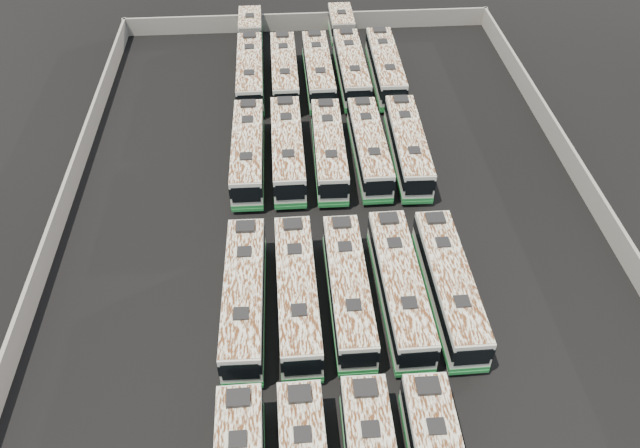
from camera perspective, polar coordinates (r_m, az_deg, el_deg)
The scene contains 17 objects.
ground at distance 51.66m, azimuth 1.09°, elevation -0.31°, with size 140.00×140.00×0.00m, color black.
perimeter_wall at distance 50.91m, azimuth 1.11°, elevation 0.60°, with size 45.20×73.20×2.20m.
bus_midfront_far_left at distance 44.35m, azimuth -6.92°, elevation -6.58°, with size 2.98×13.02×3.66m.
bus_midfront_left at distance 44.25m, azimuth -2.12°, elevation -6.33°, with size 2.90×12.99×3.65m.
bus_midfront_center at distance 44.59m, azimuth 2.60°, elevation -5.96°, with size 2.72×12.60×3.55m.
bus_midfront_right at distance 44.98m, azimuth 7.29°, elevation -5.69°, with size 2.95×13.03×3.66m.
bus_midfront_far_right at distance 45.66m, azimuth 11.71°, elevation -5.52°, with size 2.88×12.89×3.63m.
bus_midback_far_left at distance 56.98m, azimuth -6.60°, elevation 6.59°, with size 2.85×12.99×3.66m.
bus_midback_left at distance 56.97m, azimuth -2.99°, elevation 6.87°, with size 2.82×13.14×3.70m.
bus_midback_center at distance 56.96m, azimuth 0.83°, elevation 6.83°, with size 2.87×12.69×3.57m.
bus_midback_right at distance 57.42m, azimuth 4.51°, elevation 7.01°, with size 2.77×12.60×3.55m.
bus_midback_far_right at distance 57.90m, azimuth 8.03°, elevation 7.08°, with size 3.00×12.90×3.62m.
bus_back_far_left at distance 72.07m, azimuth -6.39°, elevation 14.94°, with size 2.89×20.03×3.63m.
bus_back_left at distance 68.97m, azimuth -3.28°, elevation 13.76°, with size 2.76×12.76×3.59m.
bus_back_center at distance 69.02m, azimuth -0.17°, elevation 13.87°, with size 2.86×12.88×3.62m.
bus_back_right at distance 72.47m, azimuth 2.55°, elevation 15.34°, with size 2.87×20.14×3.65m.
bus_back_far_right at distance 69.89m, azimuth 5.98°, elevation 14.06°, with size 2.90×13.13×3.70m.
Camera 1 is at (-3.61, -37.47, 35.38)m, focal length 35.00 mm.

